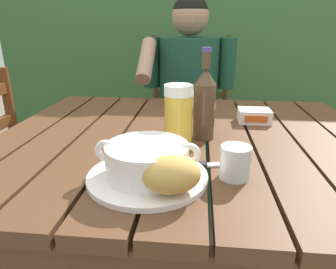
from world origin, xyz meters
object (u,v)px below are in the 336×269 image
(chair_near_diner, at_px, (189,125))
(soup_bowl, at_px, (147,159))
(butter_tub, at_px, (254,116))
(person_eating, at_px, (188,96))
(bread_roll, at_px, (171,174))
(water_glass_small, at_px, (235,162))
(beer_glass, at_px, (178,117))
(serving_plate, at_px, (148,176))
(beer_bottle, at_px, (204,103))
(diner_bowl, at_px, (185,99))
(table_knife, at_px, (205,165))

(chair_near_diner, distance_m, soup_bowl, 1.26)
(butter_tub, bearing_deg, person_eating, 114.17)
(bread_roll, bearing_deg, butter_tub, 64.94)
(water_glass_small, height_order, butter_tub, water_glass_small)
(person_eating, relative_size, beer_glass, 7.11)
(serving_plate, xyz_separation_m, bread_roll, (0.06, -0.07, 0.04))
(bread_roll, distance_m, beer_bottle, 0.35)
(diner_bowl, bearing_deg, beer_glass, -89.67)
(soup_bowl, distance_m, beer_glass, 0.21)
(chair_near_diner, bearing_deg, bread_roll, -89.63)
(serving_plate, relative_size, table_knife, 1.59)
(chair_near_diner, relative_size, butter_tub, 9.40)
(beer_bottle, bearing_deg, soup_bowl, -114.40)
(diner_bowl, bearing_deg, table_knife, -82.68)
(chair_near_diner, xyz_separation_m, diner_bowl, (-0.00, -0.55, 0.30))
(chair_near_diner, height_order, bread_roll, chair_near_diner)
(soup_bowl, relative_size, water_glass_small, 3.08)
(soup_bowl, bearing_deg, person_eating, 87.31)
(bread_roll, distance_m, water_glass_small, 0.16)
(person_eating, xyz_separation_m, serving_plate, (-0.05, -1.02, 0.05))
(chair_near_diner, relative_size, beer_glass, 5.91)
(table_knife, bearing_deg, person_eating, 94.83)
(beer_glass, height_order, diner_bowl, beer_glass)
(beer_glass, xyz_separation_m, diner_bowl, (-0.00, 0.48, -0.06))
(serving_plate, bearing_deg, beer_bottle, 65.60)
(beer_glass, xyz_separation_m, beer_bottle, (0.07, 0.08, 0.02))
(person_eating, xyz_separation_m, bread_roll, (0.01, -1.09, 0.09))
(chair_near_diner, relative_size, water_glass_small, 13.76)
(bread_roll, bearing_deg, serving_plate, 130.60)
(person_eating, distance_m, beer_glass, 0.83)
(beer_glass, relative_size, table_knife, 1.04)
(chair_near_diner, xyz_separation_m, serving_plate, (-0.05, -1.22, 0.28))
(soup_bowl, height_order, diner_bowl, soup_bowl)
(beer_glass, height_order, beer_bottle, beer_bottle)
(water_glass_small, bearing_deg, soup_bowl, -172.21)
(beer_glass, distance_m, water_glass_small, 0.22)
(soup_bowl, height_order, water_glass_small, soup_bowl)
(water_glass_small, height_order, table_knife, water_glass_small)
(person_eating, height_order, soup_bowl, person_eating)
(beer_glass, bearing_deg, water_glass_small, -50.94)
(water_glass_small, bearing_deg, chair_near_diner, 96.73)
(person_eating, height_order, diner_bowl, person_eating)
(person_eating, bearing_deg, bread_roll, -89.42)
(person_eating, bearing_deg, beer_glass, -89.61)
(person_eating, xyz_separation_m, table_knife, (0.08, -0.94, 0.05))
(table_knife, bearing_deg, water_glass_small, -38.01)
(serving_plate, distance_m, bread_roll, 0.10)
(person_eating, bearing_deg, water_glass_small, -81.76)
(bread_roll, bearing_deg, soup_bowl, 130.60)
(person_eating, height_order, butter_tub, person_eating)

